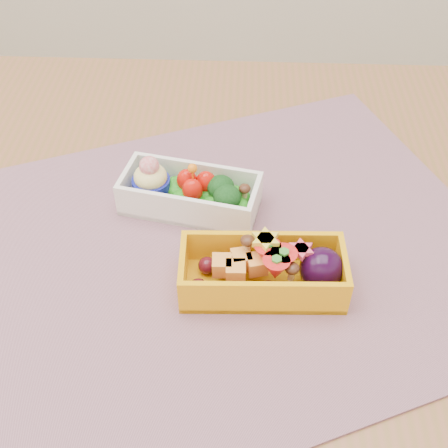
{
  "coord_description": "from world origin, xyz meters",
  "views": [
    {
      "loc": [
        0.06,
        -0.43,
        1.2
      ],
      "look_at": [
        0.05,
        -0.01,
        0.79
      ],
      "focal_mm": 45.91,
      "sensor_mm": 36.0,
      "label": 1
    }
  ],
  "objects_px": {
    "placemat": "(217,253)",
    "table": "(186,298)",
    "bento_white": "(189,193)",
    "bento_yellow": "(266,271)"
  },
  "relations": [
    {
      "from": "table",
      "to": "bento_yellow",
      "type": "height_order",
      "value": "bento_yellow"
    },
    {
      "from": "placemat",
      "to": "table",
      "type": "bearing_deg",
      "value": 156.47
    },
    {
      "from": "table",
      "to": "bento_yellow",
      "type": "distance_m",
      "value": 0.17
    },
    {
      "from": "bento_white",
      "to": "table",
      "type": "bearing_deg",
      "value": -83.35
    },
    {
      "from": "table",
      "to": "placemat",
      "type": "xyz_separation_m",
      "value": [
        0.04,
        -0.02,
        0.1
      ]
    },
    {
      "from": "table",
      "to": "placemat",
      "type": "bearing_deg",
      "value": -23.53
    },
    {
      "from": "placemat",
      "to": "bento_white",
      "type": "relative_size",
      "value": 3.59
    },
    {
      "from": "placemat",
      "to": "bento_yellow",
      "type": "xyz_separation_m",
      "value": [
        0.05,
        -0.04,
        0.02
      ]
    },
    {
      "from": "table",
      "to": "placemat",
      "type": "height_order",
      "value": "placemat"
    },
    {
      "from": "table",
      "to": "bento_white",
      "type": "relative_size",
      "value": 7.34
    }
  ]
}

